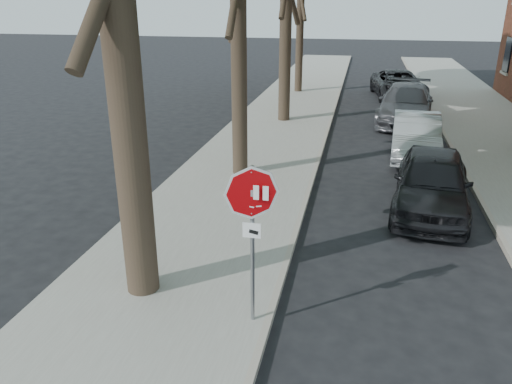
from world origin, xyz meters
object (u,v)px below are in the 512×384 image
at_px(car_b, 416,136).
at_px(car_c, 406,104).
at_px(stop_sign, 252,216).
at_px(car_a, 432,182).
at_px(car_d, 398,85).

height_order(car_b, car_c, car_c).
height_order(stop_sign, car_a, stop_sign).
bearing_deg(car_c, car_b, -83.38).
bearing_deg(car_a, car_b, 96.98).
bearing_deg(car_d, stop_sign, -106.58).
height_order(stop_sign, car_d, stop_sign).
bearing_deg(car_d, car_a, -97.50).
height_order(car_a, car_d, car_a).
distance_m(car_a, car_b, 4.60).
relative_size(stop_sign, car_b, 0.62).
bearing_deg(car_b, car_d, 93.37).
height_order(car_c, car_d, car_c).
height_order(stop_sign, car_c, stop_sign).
xyz_separation_m(stop_sign, car_a, (3.30, 5.53, -1.20)).
distance_m(car_c, car_d, 5.47).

